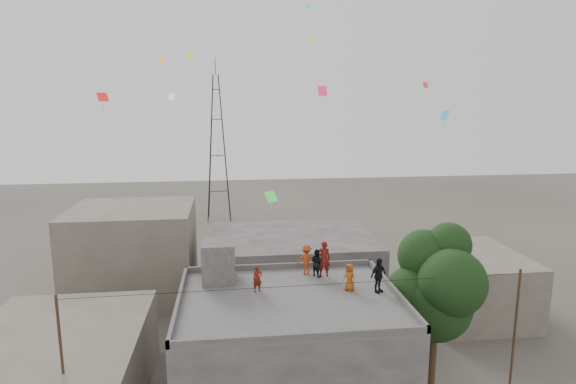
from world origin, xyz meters
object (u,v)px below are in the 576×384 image
Objects in this scene: stair_head_box at (219,261)px; tree at (438,286)px; person_dark_adult at (378,275)px; transmission_tower at (218,148)px; person_red_adult at (324,259)px.

tree reaches higher than stair_head_box.
person_dark_adult is (-3.15, -0.38, 0.83)m from tree.
transmission_tower is (-11.37, 39.40, 2.97)m from tree.
tree is (10.57, -2.00, -1.00)m from stair_head_box.
tree is at bearing -10.74° from stair_head_box.
person_red_adult reaches higher than person_dark_adult.
stair_head_box reaches higher than person_red_adult.
person_red_adult is at bearing 0.08° from stair_head_box.
person_red_adult is 1.12× the size of person_dark_adult.
person_dark_adult is (2.12, -2.39, -0.10)m from person_red_adult.
tree is 4.92× the size of person_red_adult.
stair_head_box is 10.80m from tree.
stair_head_box is at bearing 9.03° from person_red_adult.
person_dark_adult is (7.42, -2.38, -0.17)m from stair_head_box.
transmission_tower is at bearing -71.79° from person_red_adult.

